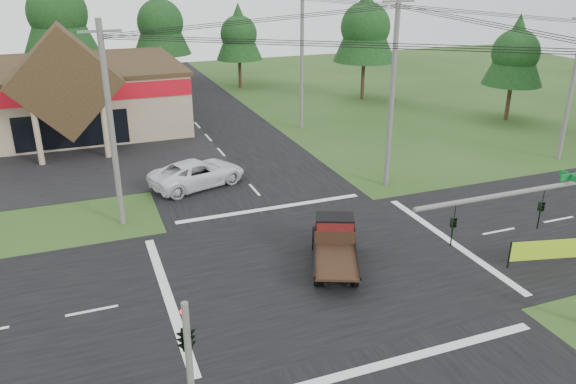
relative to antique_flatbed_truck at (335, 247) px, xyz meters
name	(u,v)px	position (x,y,z in m)	size (l,w,h in m)	color
ground	(322,266)	(-0.48, 0.33, -1.07)	(120.00, 120.00, 0.00)	#254217
road_ns	(322,266)	(-0.48, 0.33, -1.06)	(12.00, 120.00, 0.02)	black
road_ew	(322,266)	(-0.48, 0.33, -1.06)	(120.00, 12.00, 0.02)	black
parking_apron	(13,171)	(-14.48, 19.33, -1.06)	(28.00, 14.00, 0.02)	black
traffic_signal_mast	(567,225)	(5.33, -7.17, 3.35)	(8.12, 0.24, 7.00)	#595651
traffic_signal_corner	(185,326)	(-7.98, -6.99, 2.45)	(0.53, 2.48, 4.40)	#595651
utility_pole_nw	(111,125)	(-8.48, 8.33, 4.31)	(2.00, 0.30, 10.50)	#595651
utility_pole_ne	(392,91)	(7.52, 8.33, 4.82)	(2.00, 0.30, 11.50)	#595651
utility_pole_far	(572,85)	(21.52, 8.33, 4.16)	(2.00, 0.30, 10.20)	#595651
utility_pole_n	(302,59)	(7.52, 22.33, 4.67)	(2.00, 0.30, 11.20)	#595651
tree_row_c	(57,10)	(-10.48, 41.33, 7.65)	(7.28, 7.28, 13.13)	#332316
tree_row_d	(160,20)	(-0.48, 42.33, 6.30)	(6.16, 6.16, 11.11)	#332316
tree_row_e	(239,32)	(7.52, 40.33, 4.96)	(5.04, 5.04, 9.09)	#332316
tree_side_ne	(366,24)	(17.52, 30.33, 6.30)	(6.16, 6.16, 11.11)	#332316
tree_side_e_near	(516,51)	(25.52, 18.33, 4.96)	(5.04, 5.04, 9.09)	#332316
antique_flatbed_truck	(335,247)	(0.00, 0.00, 0.00)	(1.96, 5.13, 2.15)	#540C14
roadside_banner	(549,252)	(9.18, -3.27, -0.41)	(3.88, 0.11, 1.33)	#A0CD1B
white_pickup	(198,173)	(-3.53, 12.31, -0.24)	(2.76, 5.98, 1.66)	white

